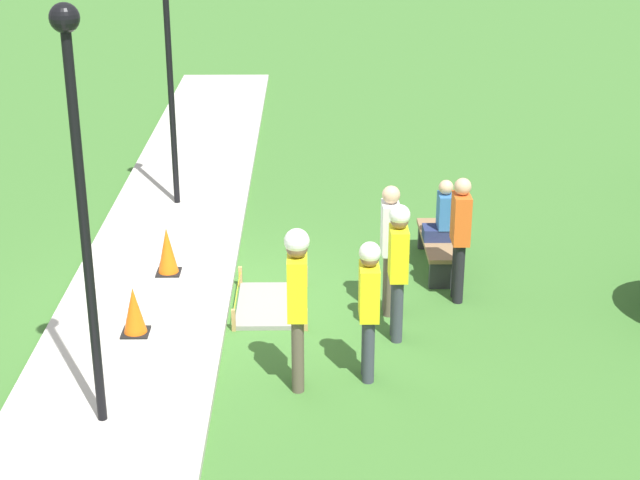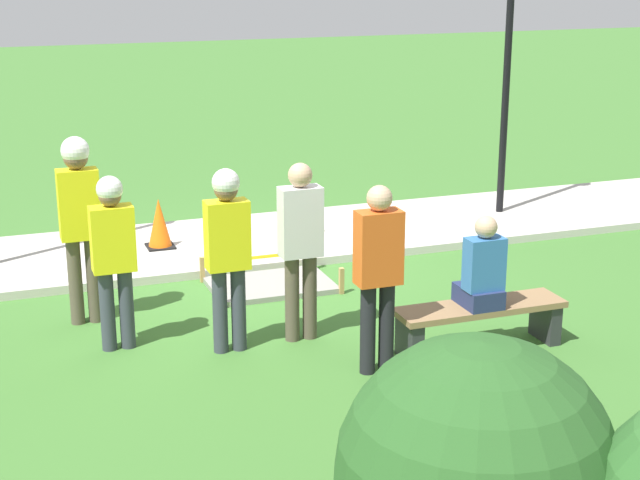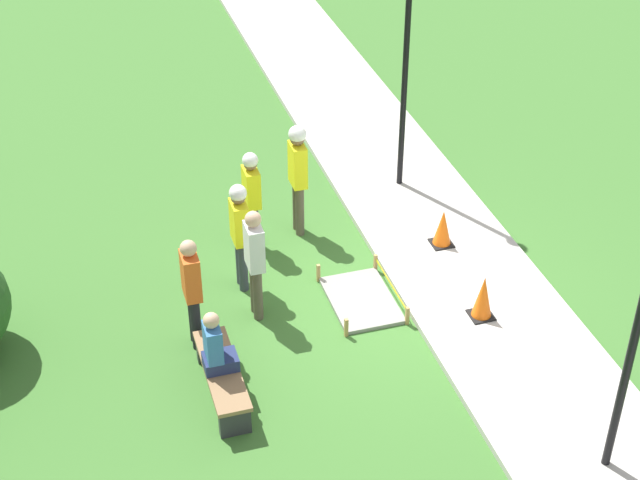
{
  "view_description": "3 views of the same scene",
  "coord_description": "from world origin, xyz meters",
  "px_view_note": "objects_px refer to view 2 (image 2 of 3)",
  "views": [
    {
      "loc": [
        11.9,
        1.07,
        5.7
      ],
      "look_at": [
        0.24,
        1.21,
        1.03
      ],
      "focal_mm": 55.0,
      "sensor_mm": 36.0,
      "label": 1
    },
    {
      "loc": [
        3.12,
        10.58,
        3.67
      ],
      "look_at": [
        0.01,
        2.02,
        0.96
      ],
      "focal_mm": 55.0,
      "sensor_mm": 36.0,
      "label": 2
    },
    {
      "loc": [
        -10.7,
        4.46,
        8.9
      ],
      "look_at": [
        0.59,
        1.05,
        0.87
      ],
      "focal_mm": 55.0,
      "sensor_mm": 36.0,
      "label": 3
    }
  ],
  "objects_px": {
    "traffic_cone_far_patch": "(159,224)",
    "worker_trainee": "(113,249)",
    "person_seated_on_bench": "(482,271)",
    "worker_supervisor": "(79,211)",
    "bystander_in_gray_shirt": "(301,241)",
    "worker_assistant": "(227,244)",
    "lamppost_far": "(510,22)",
    "park_bench": "(480,318)",
    "traffic_cone_near_patch": "(305,211)",
    "bystander_in_orange_shirt": "(378,268)"
  },
  "relations": [
    {
      "from": "traffic_cone_far_patch",
      "to": "worker_trainee",
      "type": "xyz_separation_m",
      "value": [
        0.96,
        2.83,
        0.59
      ]
    },
    {
      "from": "person_seated_on_bench",
      "to": "worker_supervisor",
      "type": "height_order",
      "value": "worker_supervisor"
    },
    {
      "from": "traffic_cone_far_patch",
      "to": "bystander_in_gray_shirt",
      "type": "xyz_separation_m",
      "value": [
        -0.76,
        3.2,
        0.6
      ]
    },
    {
      "from": "traffic_cone_far_patch",
      "to": "worker_assistant",
      "type": "relative_size",
      "value": 0.35
    },
    {
      "from": "traffic_cone_far_patch",
      "to": "person_seated_on_bench",
      "type": "height_order",
      "value": "person_seated_on_bench"
    },
    {
      "from": "worker_trainee",
      "to": "lamppost_far",
      "type": "xyz_separation_m",
      "value": [
        -5.82,
        -2.92,
        1.74
      ]
    },
    {
      "from": "worker_trainee",
      "to": "bystander_in_gray_shirt",
      "type": "height_order",
      "value": "bystander_in_gray_shirt"
    },
    {
      "from": "park_bench",
      "to": "traffic_cone_far_patch",
      "type": "bearing_deg",
      "value": -60.58
    },
    {
      "from": "traffic_cone_near_patch",
      "to": "bystander_in_gray_shirt",
      "type": "xyz_separation_m",
      "value": [
        1.09,
        3.04,
        0.56
      ]
    },
    {
      "from": "traffic_cone_far_patch",
      "to": "park_bench",
      "type": "height_order",
      "value": "traffic_cone_far_patch"
    },
    {
      "from": "traffic_cone_near_patch",
      "to": "worker_trainee",
      "type": "xyz_separation_m",
      "value": [
        2.81,
        2.67,
        0.56
      ]
    },
    {
      "from": "worker_assistant",
      "to": "bystander_in_orange_shirt",
      "type": "relative_size",
      "value": 1.02
    },
    {
      "from": "traffic_cone_near_patch",
      "to": "worker_supervisor",
      "type": "height_order",
      "value": "worker_supervisor"
    },
    {
      "from": "traffic_cone_near_patch",
      "to": "bystander_in_gray_shirt",
      "type": "height_order",
      "value": "bystander_in_gray_shirt"
    },
    {
      "from": "park_bench",
      "to": "lamppost_far",
      "type": "relative_size",
      "value": 0.41
    },
    {
      "from": "worker_trainee",
      "to": "worker_supervisor",
      "type": "bearing_deg",
      "value": -75.87
    },
    {
      "from": "traffic_cone_far_patch",
      "to": "worker_assistant",
      "type": "xyz_separation_m",
      "value": [
        -0.03,
        3.24,
        0.65
      ]
    },
    {
      "from": "person_seated_on_bench",
      "to": "bystander_in_orange_shirt",
      "type": "height_order",
      "value": "bystander_in_orange_shirt"
    },
    {
      "from": "bystander_in_gray_shirt",
      "to": "traffic_cone_far_patch",
      "type": "bearing_deg",
      "value": -76.58
    },
    {
      "from": "park_bench",
      "to": "worker_assistant",
      "type": "bearing_deg",
      "value": -19.31
    },
    {
      "from": "bystander_in_orange_shirt",
      "to": "person_seated_on_bench",
      "type": "bearing_deg",
      "value": -175.47
    },
    {
      "from": "worker_supervisor",
      "to": "lamppost_far",
      "type": "bearing_deg",
      "value": -160.64
    },
    {
      "from": "traffic_cone_far_patch",
      "to": "person_seated_on_bench",
      "type": "distance_m",
      "value": 4.67
    },
    {
      "from": "traffic_cone_far_patch",
      "to": "person_seated_on_bench",
      "type": "relative_size",
      "value": 0.7
    },
    {
      "from": "lamppost_far",
      "to": "bystander_in_orange_shirt",
      "type": "bearing_deg",
      "value": 48.89
    },
    {
      "from": "traffic_cone_near_patch",
      "to": "bystander_in_gray_shirt",
      "type": "distance_m",
      "value": 3.28
    },
    {
      "from": "traffic_cone_near_patch",
      "to": "park_bench",
      "type": "xyz_separation_m",
      "value": [
        -0.41,
        3.86,
        -0.12
      ]
    },
    {
      "from": "worker_trainee",
      "to": "bystander_in_orange_shirt",
      "type": "bearing_deg",
      "value": 147.71
    },
    {
      "from": "worker_supervisor",
      "to": "worker_trainee",
      "type": "bearing_deg",
      "value": 104.13
    },
    {
      "from": "worker_trainee",
      "to": "bystander_in_gray_shirt",
      "type": "bearing_deg",
      "value": 167.9
    },
    {
      "from": "bystander_in_gray_shirt",
      "to": "worker_trainee",
      "type": "bearing_deg",
      "value": -12.1
    },
    {
      "from": "traffic_cone_near_patch",
      "to": "worker_supervisor",
      "type": "bearing_deg",
      "value": 31.76
    },
    {
      "from": "traffic_cone_far_patch",
      "to": "worker_supervisor",
      "type": "xyz_separation_m",
      "value": [
        1.16,
        2.03,
        0.77
      ]
    },
    {
      "from": "park_bench",
      "to": "worker_assistant",
      "type": "xyz_separation_m",
      "value": [
        2.24,
        -0.78,
        0.74
      ]
    },
    {
      "from": "person_seated_on_bench",
      "to": "lamppost_far",
      "type": "height_order",
      "value": "lamppost_far"
    },
    {
      "from": "traffic_cone_far_patch",
      "to": "bystander_in_orange_shirt",
      "type": "bearing_deg",
      "value": 105.5
    },
    {
      "from": "park_bench",
      "to": "worker_supervisor",
      "type": "relative_size",
      "value": 0.86
    },
    {
      "from": "park_bench",
      "to": "worker_supervisor",
      "type": "bearing_deg",
      "value": -30.23
    },
    {
      "from": "worker_supervisor",
      "to": "worker_assistant",
      "type": "distance_m",
      "value": 1.71
    },
    {
      "from": "traffic_cone_near_patch",
      "to": "person_seated_on_bench",
      "type": "xyz_separation_m",
      "value": [
        -0.39,
        3.91,
        0.36
      ]
    },
    {
      "from": "traffic_cone_near_patch",
      "to": "bystander_in_gray_shirt",
      "type": "relative_size",
      "value": 0.39
    },
    {
      "from": "traffic_cone_far_patch",
      "to": "person_seated_on_bench",
      "type": "bearing_deg",
      "value": 118.83
    },
    {
      "from": "traffic_cone_near_patch",
      "to": "bystander_in_orange_shirt",
      "type": "distance_m",
      "value": 4.1
    },
    {
      "from": "person_seated_on_bench",
      "to": "worker_trainee",
      "type": "bearing_deg",
      "value": -21.29
    },
    {
      "from": "bystander_in_orange_shirt",
      "to": "lamppost_far",
      "type": "xyz_separation_m",
      "value": [
        -3.71,
        -4.25,
        1.75
      ]
    },
    {
      "from": "traffic_cone_far_patch",
      "to": "worker_trainee",
      "type": "height_order",
      "value": "worker_trainee"
    },
    {
      "from": "person_seated_on_bench",
      "to": "worker_assistant",
      "type": "distance_m",
      "value": 2.38
    },
    {
      "from": "traffic_cone_near_patch",
      "to": "worker_supervisor",
      "type": "distance_m",
      "value": 3.62
    },
    {
      "from": "worker_assistant",
      "to": "worker_trainee",
      "type": "bearing_deg",
      "value": -22.65
    },
    {
      "from": "traffic_cone_near_patch",
      "to": "traffic_cone_far_patch",
      "type": "height_order",
      "value": "traffic_cone_near_patch"
    }
  ]
}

